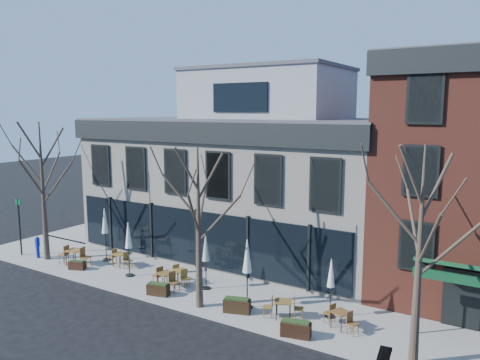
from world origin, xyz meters
The scene contains 24 objects.
ground centered at (0.00, 0.00, 0.00)m, with size 120.00×120.00×0.00m, color black.
sidewalk_front centered at (3.25, -2.15, 0.07)m, with size 33.50×4.70×0.15m, color gray.
sidewalk_side centered at (-11.25, 6.00, 0.07)m, with size 4.50×12.00×0.15m, color gray.
corner_building centered at (0.07, 5.07, 4.72)m, with size 18.39×10.39×11.10m.
tree_corner centered at (-8.49, -3.20, 4.25)m, with size 3.93×3.98×7.92m.
tree_mid centered at (3.01, -3.90, 3.79)m, with size 3.50×3.55×7.04m.
tree_right centered at (12.01, -3.90, 4.02)m, with size 3.72×3.77×7.48m.
sign_pole centered at (-10.50, -3.50, 2.07)m, with size 0.50×0.10×3.40m.
call_box centered at (-9.16, -3.32, 0.83)m, with size 0.25×0.25×1.28m.
cafe_set_0 centered at (-6.29, -3.04, 0.69)m, with size 2.04×0.95×1.05m.
cafe_set_1 centered at (-3.94, -1.89, 0.61)m, with size 1.70×0.71×0.89m.
cafe_set_2 centered at (0.33, -3.03, 0.63)m, with size 1.84×0.85×0.94m.
cafe_set_3 centered at (0.49, -2.16, 0.58)m, with size 1.62×1.01×0.84m.
cafe_set_4 centered at (6.64, -2.99, 0.61)m, with size 1.74×1.08×0.90m.
cafe_set_5 centered at (9.00, -2.66, 0.59)m, with size 1.66×0.99×0.86m.
umbrella_0 centered at (-5.40, -1.55, 2.30)m, with size 0.49×0.49×3.04m.
umbrella_1 centered at (-2.39, -2.73, 2.17)m, with size 0.46×0.46×2.86m.
umbrella_2 centered at (2.03, -2.07, 2.03)m, with size 0.43×0.43×2.67m.
umbrella_3 centered at (4.85, -2.92, 2.32)m, with size 0.49×0.49×3.07m.
umbrella_4 centered at (8.27, -1.91, 1.93)m, with size 0.40×0.40×2.53m.
planter_0 centered at (-5.55, -3.50, 0.40)m, with size 0.96×0.65×0.50m.
planter_1 centered at (0.59, -3.89, 0.44)m, with size 1.11×0.64×0.58m.
planter_2 centered at (4.72, -3.55, 0.47)m, with size 1.23×0.78×0.64m.
planter_3 centered at (7.78, -4.20, 0.47)m, with size 1.21×0.68×0.64m.
Camera 1 is at (14.76, -19.58, 8.71)m, focal length 35.00 mm.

